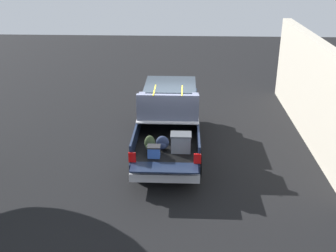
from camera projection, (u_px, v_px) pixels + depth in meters
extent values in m
plane|color=black|center=(169.00, 149.00, 13.80)|extent=(40.00, 40.00, 0.00)
cube|color=#162138|center=(169.00, 132.00, 13.55)|extent=(5.50, 1.92, 0.47)
cube|color=black|center=(167.00, 141.00, 12.35)|extent=(2.80, 1.80, 0.04)
cube|color=#162138|center=(136.00, 133.00, 12.30)|extent=(2.80, 0.06, 0.50)
cube|color=#162138|center=(198.00, 134.00, 12.22)|extent=(2.80, 0.06, 0.50)
cube|color=#162138|center=(169.00, 117.00, 13.52)|extent=(0.06, 1.80, 0.50)
cube|color=#162138|center=(164.00, 168.00, 10.81)|extent=(0.55, 1.80, 0.04)
cube|color=#B2B2B7|center=(168.00, 116.00, 12.87)|extent=(1.25, 1.92, 0.04)
cube|color=#162138|center=(170.00, 105.00, 14.60)|extent=(2.30, 1.92, 0.50)
cube|color=#2D3842|center=(170.00, 91.00, 14.30)|extent=(1.94, 1.76, 0.55)
cube|color=#162138|center=(172.00, 94.00, 15.86)|extent=(0.40, 1.82, 0.38)
cube|color=#B2B2B7|center=(165.00, 177.00, 11.10)|extent=(0.24, 1.92, 0.24)
cube|color=red|center=(132.00, 157.00, 11.02)|extent=(0.06, 0.20, 0.28)
cube|color=red|center=(197.00, 159.00, 10.95)|extent=(0.06, 0.20, 0.28)
cylinder|color=black|center=(147.00, 118.00, 15.28)|extent=(0.80, 0.30, 0.80)
cylinder|color=black|center=(194.00, 119.00, 15.21)|extent=(0.80, 0.30, 0.80)
cylinder|color=black|center=(137.00, 162.00, 12.07)|extent=(0.80, 0.30, 0.80)
cylinder|color=black|center=(196.00, 164.00, 12.00)|extent=(0.80, 0.30, 0.80)
cube|color=slate|center=(181.00, 143.00, 11.58)|extent=(0.40, 0.55, 0.49)
cube|color=#505359|center=(181.00, 135.00, 11.48)|extent=(0.44, 0.59, 0.05)
ellipsoid|color=#283351|center=(162.00, 143.00, 11.71)|extent=(0.20, 0.37, 0.41)
ellipsoid|color=#283351|center=(162.00, 146.00, 11.64)|extent=(0.09, 0.26, 0.18)
ellipsoid|color=#384728|center=(150.00, 143.00, 11.57)|extent=(0.20, 0.31, 0.49)
ellipsoid|color=#384728|center=(150.00, 147.00, 11.50)|extent=(0.09, 0.22, 0.22)
cube|color=#3359B2|center=(154.00, 152.00, 11.29)|extent=(0.26, 0.34, 0.30)
cube|color=#262628|center=(154.00, 146.00, 11.22)|extent=(0.28, 0.36, 0.04)
cube|color=#4C5166|center=(168.00, 109.00, 12.77)|extent=(0.93, 1.89, 0.42)
cube|color=#4C5166|center=(168.00, 101.00, 12.26)|extent=(0.16, 1.89, 0.40)
cube|color=#4C5166|center=(141.00, 99.00, 12.73)|extent=(0.69, 0.20, 0.22)
cube|color=#4C5166|center=(195.00, 99.00, 12.66)|extent=(0.69, 0.20, 0.22)
cube|color=yellow|center=(154.00, 90.00, 12.55)|extent=(1.03, 0.03, 0.02)
cube|color=yellow|center=(182.00, 90.00, 12.51)|extent=(1.03, 0.03, 0.02)
cube|color=beige|center=(311.00, 89.00, 14.21)|extent=(9.31, 0.36, 3.46)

